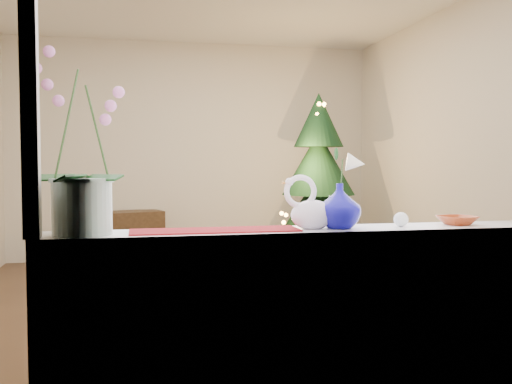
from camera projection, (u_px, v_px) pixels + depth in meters
ground at (223, 305)px, 4.81m from camera, size 5.00×5.00×0.00m
wall_back at (194, 151)px, 7.18m from camera, size 4.50×0.10×2.70m
wall_front at (313, 126)px, 2.29m from camera, size 4.50×0.10×2.70m
wall_right at (467, 146)px, 5.19m from camera, size 0.10×5.00×2.70m
window_apron at (309, 345)px, 2.38m from camera, size 2.20×0.08×0.88m
windowsill at (303, 233)px, 2.44m from camera, size 2.20×0.26×0.04m
window_frame at (311, 40)px, 2.30m from camera, size 2.22×0.06×1.60m
runner at (215, 230)px, 2.37m from camera, size 0.70×0.20×0.01m
orchid_pot at (81, 141)px, 2.23m from camera, size 0.28×0.28×0.74m
swan at (312, 203)px, 2.44m from camera, size 0.28×0.20×0.22m
blue_vase at (340, 203)px, 2.46m from camera, size 0.22×0.22×0.22m
lily at (340, 157)px, 2.45m from camera, size 0.12×0.07×0.17m
paperweight at (401, 219)px, 2.52m from camera, size 0.07×0.07×0.06m
amber_dish at (457, 221)px, 2.60m from camera, size 0.16×0.16×0.04m
xmas_tree at (318, 181)px, 6.48m from camera, size 1.14×1.14×1.99m
side_table at (127, 237)px, 6.82m from camera, size 0.91×0.65×0.62m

